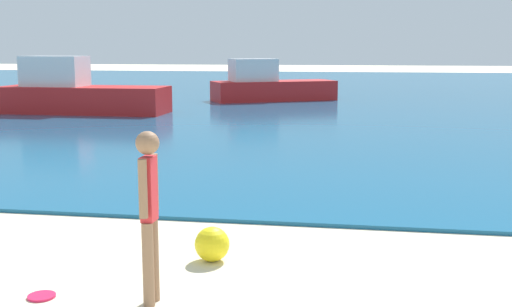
# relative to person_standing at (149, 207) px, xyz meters

# --- Properties ---
(water) EXTENTS (160.00, 60.00, 0.06)m
(water) POSITION_rel_person_standing_xyz_m (0.58, 33.02, -0.96)
(water) COLOR #14567F
(water) RESTS_ON ground
(person_standing) EXTENTS (0.23, 0.40, 1.75)m
(person_standing) POSITION_rel_person_standing_xyz_m (0.00, 0.00, 0.00)
(person_standing) COLOR #936B4C
(person_standing) RESTS_ON ground
(frisbee) EXTENTS (0.29, 0.29, 0.03)m
(frisbee) POSITION_rel_person_standing_xyz_m (-1.17, -0.05, -0.98)
(frisbee) COLOR #E51E4C
(frisbee) RESTS_ON ground
(boat_near) EXTENTS (6.44, 2.07, 2.19)m
(boat_near) POSITION_rel_person_standing_xyz_m (-8.85, 17.25, -0.18)
(boat_near) COLOR red
(boat_near) RESTS_ON water
(boat_far) EXTENTS (6.06, 4.45, 2.00)m
(boat_far) POSITION_rel_person_standing_xyz_m (-2.38, 24.31, -0.24)
(boat_far) COLOR red
(boat_far) RESTS_ON water
(beach_ball) EXTENTS (0.42, 0.42, 0.42)m
(beach_ball) POSITION_rel_person_standing_xyz_m (0.30, 1.35, -0.78)
(beach_ball) COLOR yellow
(beach_ball) RESTS_ON ground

